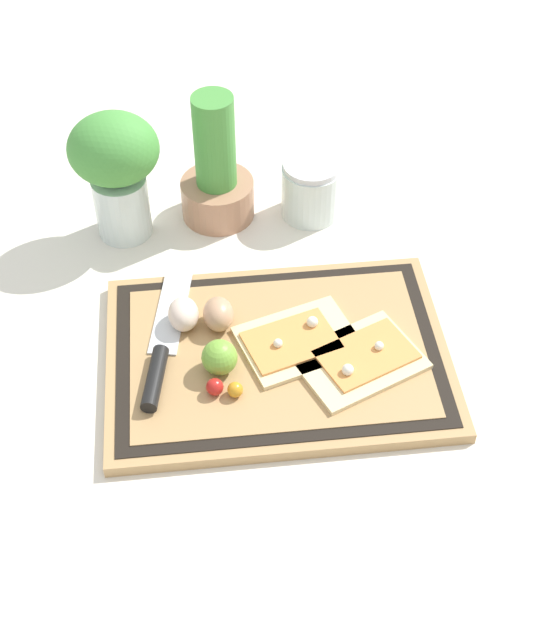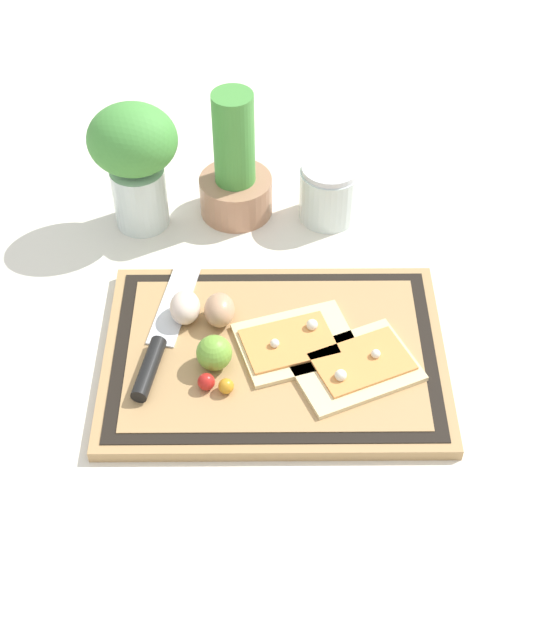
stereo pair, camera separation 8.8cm
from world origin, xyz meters
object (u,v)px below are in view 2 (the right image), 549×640
Objects in this scene: knife at (157,348)px; egg_pink at (185,307)px; egg_brown at (219,310)px; herb_glass at (135,157)px; pizza_slice_far at (295,342)px; cherry_tomato_red at (206,382)px; cherry_tomato_yellow at (226,386)px; sauce_jar at (329,195)px; herb_pot at (235,173)px; pizza_slice_near at (356,366)px; lime at (214,353)px.

knife is 4.99× the size of egg_pink.
knife is 0.10m from egg_brown.
herb_glass is at bearing 118.84° from egg_brown.
herb_glass is at bearing 129.47° from pizza_slice_far.
cherry_tomato_yellow is (0.03, -0.01, -0.00)m from cherry_tomato_red.
egg_brown is 2.61× the size of cherry_tomato_yellow.
egg_brown is 0.56× the size of sauce_jar.
egg_brown is at bearing -93.53° from herb_pot.
pizza_slice_far is 0.16m from egg_pink.
cherry_tomato_red is at bearing 165.68° from cherry_tomato_yellow.
egg_brown and egg_pink have the same top height.
pizza_slice_near reaches higher than cherry_tomato_yellow.
knife is (-0.19, -0.01, 0.00)m from pizza_slice_far.
pizza_slice_far is 8.82× the size of cherry_tomato_yellow.
pizza_slice_near is 0.27m from knife.
egg_pink is at bearing 114.53° from cherry_tomato_yellow.
herb_pot is (0.06, 0.26, 0.03)m from egg_pink.
egg_pink is 0.56× the size of sauce_jar.
pizza_slice_far reaches higher than cherry_tomato_yellow.
egg_brown is at bearing -6.41° from egg_pink.
egg_brown reaches higher than pizza_slice_near.
egg_brown is 0.08m from lime.
pizza_slice_near is 0.18m from cherry_tomato_yellow.
herb_pot reaches higher than egg_pink.
pizza_slice_near is 0.25m from egg_pink.
cherry_tomato_yellow is (0.10, -0.07, 0.00)m from knife.
herb_glass is at bearing 111.53° from cherry_tomato_yellow.
pizza_slice_near is 0.91× the size of herb_glass.
knife is at bearing -80.51° from herb_glass.
cherry_tomato_yellow is 0.21× the size of sauce_jar.
pizza_slice_far reaches higher than knife.
herb_pot reaches higher than lime.
cherry_tomato_red is 1.11× the size of cherry_tomato_yellow.
cherry_tomato_red is 0.11× the size of herb_glass.
herb_pot reaches higher than pizza_slice_near.
lime is 2.08× the size of cherry_tomato_red.
herb_pot reaches higher than sauce_jar.
sauce_jar is at bearing 2.54° from herb_glass.
knife is at bearing 143.90° from cherry_tomato_yellow.
herb_pot is 2.23× the size of sauce_jar.
herb_pot is (0.10, 0.33, 0.05)m from knife.
knife is 0.08m from lime.
cherry_tomato_red is at bearing -42.20° from knife.
pizza_slice_far is at bearing 32.40° from cherry_tomato_red.
herb_glass reaches higher than cherry_tomato_red.
egg_brown is 0.30m from sauce_jar.
egg_pink reaches higher than pizza_slice_near.
egg_pink reaches higher than cherry_tomato_yellow.
herb_glass reaches higher than egg_brown.
pizza_slice_near is at bearing -28.11° from pizza_slice_far.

